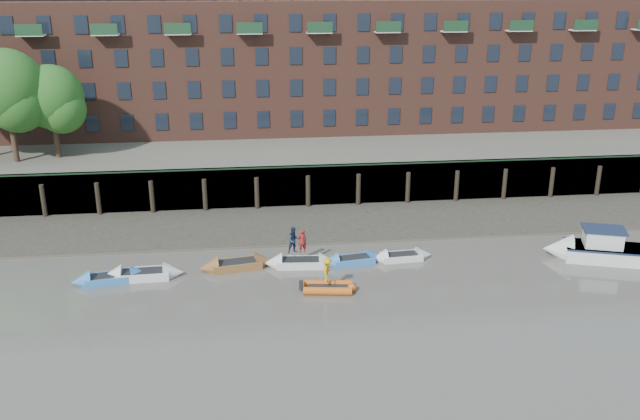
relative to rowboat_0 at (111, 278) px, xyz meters
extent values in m
plane|color=#5D5850|center=(15.11, -9.60, -0.23)|extent=(220.00, 220.00, 0.00)
cube|color=#3D382F|center=(15.11, 8.40, -0.23)|extent=(110.00, 8.00, 0.50)
cube|color=#4C4336|center=(15.11, 5.00, -0.23)|extent=(110.00, 1.60, 0.10)
cube|color=#2D2A26|center=(15.11, 12.80, 1.37)|extent=(110.00, 0.80, 3.20)
cylinder|color=black|center=(-6.89, 12.15, 1.07)|extent=(0.36, 0.36, 2.60)
cylinder|color=black|center=(-2.89, 12.15, 1.07)|extent=(0.36, 0.36, 2.60)
cylinder|color=black|center=(1.11, 12.15, 1.07)|extent=(0.36, 0.36, 2.60)
cylinder|color=black|center=(5.11, 12.15, 1.07)|extent=(0.36, 0.36, 2.60)
cylinder|color=black|center=(9.11, 12.15, 1.07)|extent=(0.36, 0.36, 2.60)
cylinder|color=black|center=(13.11, 12.15, 1.07)|extent=(0.36, 0.36, 2.60)
cylinder|color=black|center=(17.11, 12.15, 1.07)|extent=(0.36, 0.36, 2.60)
cylinder|color=black|center=(21.11, 12.15, 1.07)|extent=(0.36, 0.36, 2.60)
cylinder|color=black|center=(25.11, 12.15, 1.07)|extent=(0.36, 0.36, 2.60)
cylinder|color=black|center=(29.11, 12.15, 1.07)|extent=(0.36, 0.36, 2.60)
cylinder|color=black|center=(33.11, 12.15, 1.07)|extent=(0.36, 0.36, 2.60)
cylinder|color=black|center=(37.11, 12.15, 1.07)|extent=(0.36, 0.36, 2.60)
cube|color=#264C2D|center=(15.11, 12.50, 3.02)|extent=(110.00, 0.06, 0.10)
cube|color=#5E594D|center=(15.11, 26.40, 1.37)|extent=(110.00, 28.00, 3.20)
cube|color=brown|center=(15.11, 27.40, 8.97)|extent=(80.00, 10.00, 12.00)
cube|color=black|center=(-10.89, 22.38, 4.77)|extent=(1.10, 0.12, 1.50)
cube|color=black|center=(-7.89, 22.38, 4.77)|extent=(1.10, 0.12, 1.50)
cube|color=black|center=(-4.89, 22.38, 4.77)|extent=(1.10, 0.12, 1.50)
cube|color=black|center=(-1.89, 22.38, 4.77)|extent=(1.10, 0.12, 1.50)
cube|color=black|center=(1.11, 22.38, 4.77)|extent=(1.10, 0.12, 1.50)
cube|color=black|center=(4.11, 22.38, 4.77)|extent=(1.10, 0.12, 1.50)
cube|color=black|center=(7.11, 22.38, 4.77)|extent=(1.10, 0.12, 1.50)
cube|color=black|center=(10.11, 22.38, 4.77)|extent=(1.10, 0.12, 1.50)
cube|color=black|center=(13.11, 22.38, 4.77)|extent=(1.10, 0.12, 1.50)
cube|color=black|center=(16.11, 22.38, 4.77)|extent=(1.10, 0.12, 1.50)
cube|color=black|center=(19.11, 22.38, 4.77)|extent=(1.10, 0.12, 1.50)
cube|color=black|center=(22.11, 22.38, 4.77)|extent=(1.10, 0.12, 1.50)
cube|color=black|center=(25.11, 22.38, 4.77)|extent=(1.10, 0.12, 1.50)
cube|color=black|center=(28.11, 22.38, 4.77)|extent=(1.10, 0.12, 1.50)
cube|color=black|center=(31.11, 22.38, 4.77)|extent=(1.10, 0.12, 1.50)
cube|color=black|center=(34.11, 22.38, 4.77)|extent=(1.10, 0.12, 1.50)
cube|color=black|center=(37.11, 22.38, 4.77)|extent=(1.10, 0.12, 1.50)
cube|color=black|center=(40.11, 22.38, 4.77)|extent=(1.10, 0.12, 1.50)
cube|color=black|center=(43.11, 22.38, 4.77)|extent=(1.10, 0.12, 1.50)
cube|color=black|center=(46.11, 22.38, 4.77)|extent=(1.10, 0.12, 1.50)
cube|color=black|center=(-10.89, 22.38, 7.57)|extent=(1.10, 0.12, 1.50)
cube|color=black|center=(-7.89, 22.38, 7.57)|extent=(1.10, 0.12, 1.50)
cube|color=black|center=(-4.89, 22.38, 7.57)|extent=(1.10, 0.12, 1.50)
cube|color=black|center=(-1.89, 22.38, 7.57)|extent=(1.10, 0.12, 1.50)
cube|color=black|center=(1.11, 22.38, 7.57)|extent=(1.10, 0.12, 1.50)
cube|color=black|center=(4.11, 22.38, 7.57)|extent=(1.10, 0.12, 1.50)
cube|color=black|center=(7.11, 22.38, 7.57)|extent=(1.10, 0.12, 1.50)
cube|color=black|center=(10.11, 22.38, 7.57)|extent=(1.10, 0.12, 1.50)
cube|color=black|center=(13.11, 22.38, 7.57)|extent=(1.10, 0.12, 1.50)
cube|color=black|center=(16.11, 22.38, 7.57)|extent=(1.10, 0.12, 1.50)
cube|color=black|center=(19.11, 22.38, 7.57)|extent=(1.10, 0.12, 1.50)
cube|color=black|center=(22.11, 22.38, 7.57)|extent=(1.10, 0.12, 1.50)
cube|color=black|center=(25.11, 22.38, 7.57)|extent=(1.10, 0.12, 1.50)
cube|color=black|center=(28.11, 22.38, 7.57)|extent=(1.10, 0.12, 1.50)
cube|color=black|center=(31.11, 22.38, 7.57)|extent=(1.10, 0.12, 1.50)
cube|color=black|center=(34.11, 22.38, 7.57)|extent=(1.10, 0.12, 1.50)
cube|color=black|center=(37.11, 22.38, 7.57)|extent=(1.10, 0.12, 1.50)
cube|color=black|center=(40.11, 22.38, 7.57)|extent=(1.10, 0.12, 1.50)
cube|color=black|center=(43.11, 22.38, 7.57)|extent=(1.10, 0.12, 1.50)
cube|color=black|center=(-10.89, 22.38, 10.37)|extent=(1.10, 0.12, 1.50)
cube|color=black|center=(-7.89, 22.38, 10.37)|extent=(1.10, 0.12, 1.50)
cube|color=black|center=(-4.89, 22.38, 10.37)|extent=(1.10, 0.12, 1.50)
cube|color=black|center=(-1.89, 22.38, 10.37)|extent=(1.10, 0.12, 1.50)
cube|color=black|center=(1.11, 22.38, 10.37)|extent=(1.10, 0.12, 1.50)
cube|color=black|center=(4.11, 22.38, 10.37)|extent=(1.10, 0.12, 1.50)
cube|color=black|center=(7.11, 22.38, 10.37)|extent=(1.10, 0.12, 1.50)
cube|color=black|center=(10.11, 22.38, 10.37)|extent=(1.10, 0.12, 1.50)
cube|color=black|center=(13.11, 22.38, 10.37)|extent=(1.10, 0.12, 1.50)
cube|color=black|center=(16.11, 22.38, 10.37)|extent=(1.10, 0.12, 1.50)
cube|color=black|center=(19.11, 22.38, 10.37)|extent=(1.10, 0.12, 1.50)
cube|color=black|center=(22.11, 22.38, 10.37)|extent=(1.10, 0.12, 1.50)
cube|color=black|center=(25.11, 22.38, 10.37)|extent=(1.10, 0.12, 1.50)
cube|color=black|center=(28.11, 22.38, 10.37)|extent=(1.10, 0.12, 1.50)
cube|color=black|center=(31.11, 22.38, 10.37)|extent=(1.10, 0.12, 1.50)
cube|color=black|center=(34.11, 22.38, 10.37)|extent=(1.10, 0.12, 1.50)
cube|color=black|center=(37.11, 22.38, 10.37)|extent=(1.10, 0.12, 1.50)
cube|color=black|center=(40.11, 22.38, 10.37)|extent=(1.10, 0.12, 1.50)
cube|color=black|center=(43.11, 22.38, 10.37)|extent=(1.10, 0.12, 1.50)
cube|color=black|center=(-10.89, 22.38, 13.17)|extent=(1.10, 0.12, 1.50)
cube|color=black|center=(-7.89, 22.38, 13.17)|extent=(1.10, 0.12, 1.50)
cube|color=black|center=(-4.89, 22.38, 13.17)|extent=(1.10, 0.12, 1.50)
cube|color=black|center=(-1.89, 22.38, 13.17)|extent=(1.10, 0.12, 1.50)
cube|color=black|center=(1.11, 22.38, 13.17)|extent=(1.10, 0.12, 1.50)
cube|color=black|center=(4.11, 22.38, 13.17)|extent=(1.10, 0.12, 1.50)
cube|color=black|center=(7.11, 22.38, 13.17)|extent=(1.10, 0.12, 1.50)
cube|color=black|center=(10.11, 22.38, 13.17)|extent=(1.10, 0.12, 1.50)
cube|color=black|center=(13.11, 22.38, 13.17)|extent=(1.10, 0.12, 1.50)
cube|color=black|center=(16.11, 22.38, 13.17)|extent=(1.10, 0.12, 1.50)
cube|color=black|center=(19.11, 22.38, 13.17)|extent=(1.10, 0.12, 1.50)
cube|color=black|center=(22.11, 22.38, 13.17)|extent=(1.10, 0.12, 1.50)
cube|color=black|center=(25.11, 22.38, 13.17)|extent=(1.10, 0.12, 1.50)
cube|color=black|center=(28.11, 22.38, 13.17)|extent=(1.10, 0.12, 1.50)
cube|color=black|center=(31.11, 22.38, 13.17)|extent=(1.10, 0.12, 1.50)
cube|color=black|center=(34.11, 22.38, 13.17)|extent=(1.10, 0.12, 1.50)
cube|color=black|center=(37.11, 22.38, 13.17)|extent=(1.10, 0.12, 1.50)
cube|color=black|center=(40.11, 22.38, 13.17)|extent=(1.10, 0.12, 1.50)
cube|color=black|center=(43.11, 22.38, 13.17)|extent=(1.10, 0.12, 1.50)
cylinder|color=#3A281C|center=(-9.89, 16.90, 5.34)|extent=(0.44, 0.44, 4.75)
sphere|color=#2B6320|center=(-9.89, 16.90, 8.86)|extent=(6.08, 6.08, 6.08)
cylinder|color=#3A281C|center=(-6.89, 17.90, 4.97)|extent=(0.44, 0.44, 4.00)
sphere|color=#2B6320|center=(-6.89, 17.90, 7.93)|extent=(5.12, 5.12, 5.12)
cube|color=#3875BC|center=(0.00, 0.00, -0.01)|extent=(3.13, 1.85, 0.46)
cone|color=#3875BC|center=(1.68, 0.32, -0.01)|extent=(1.37, 1.51, 1.32)
cone|color=#3875BC|center=(-1.68, -0.32, -0.01)|extent=(1.37, 1.51, 1.32)
cube|color=black|center=(0.00, 0.00, 0.20)|extent=(2.59, 1.43, 0.06)
cube|color=silver|center=(1.85, 0.28, 0.01)|extent=(3.20, 1.53, 0.49)
cone|color=silver|center=(3.69, 0.35, 0.01)|extent=(1.28, 1.47, 1.42)
cone|color=silver|center=(0.02, 0.21, 0.01)|extent=(1.28, 1.47, 1.42)
cube|color=black|center=(1.85, 0.28, 0.24)|extent=(2.66, 1.16, 0.06)
cube|color=brown|center=(7.50, 1.10, 0.00)|extent=(3.23, 1.87, 0.48)
cone|color=brown|center=(9.25, 1.40, 0.00)|extent=(1.40, 1.55, 1.37)
cone|color=brown|center=(5.75, 0.80, 0.00)|extent=(1.40, 1.55, 1.37)
cube|color=black|center=(7.50, 1.10, 0.22)|extent=(2.67, 1.44, 0.06)
cube|color=silver|center=(11.51, 0.95, 0.00)|extent=(3.07, 1.58, 0.46)
cone|color=silver|center=(13.24, 0.81, 0.00)|extent=(1.26, 1.43, 1.34)
cone|color=silver|center=(9.78, 1.10, 0.00)|extent=(1.26, 1.43, 1.34)
cube|color=black|center=(11.51, 0.95, 0.21)|extent=(2.55, 1.21, 0.06)
cube|color=#3875BC|center=(14.88, 1.04, -0.03)|extent=(2.81, 1.61, 0.42)
cone|color=#3875BC|center=(16.41, 1.29, -0.03)|extent=(1.21, 1.35, 1.20)
cone|color=#3875BC|center=(13.35, 0.79, -0.03)|extent=(1.21, 1.35, 1.20)
cube|color=black|center=(14.88, 1.04, 0.16)|extent=(2.33, 1.24, 0.06)
cube|color=silver|center=(18.08, 1.22, -0.03)|extent=(2.67, 1.35, 0.41)
cone|color=silver|center=(19.59, 1.32, -0.03)|extent=(1.09, 1.24, 1.17)
cone|color=silver|center=(16.57, 1.11, -0.03)|extent=(1.09, 1.24, 1.17)
cube|color=black|center=(18.08, 1.22, 0.15)|extent=(2.22, 1.03, 0.06)
cylinder|color=#CE5918|center=(12.84, -2.26, 0.00)|extent=(2.84, 0.86, 0.46)
cylinder|color=#CE5918|center=(12.70, -3.23, 0.00)|extent=(2.84, 0.86, 0.46)
sphere|color=#CE5918|center=(14.15, -2.95, 0.00)|extent=(0.53, 0.53, 0.53)
cube|color=black|center=(12.77, -2.75, 0.00)|extent=(2.42, 1.12, 0.16)
cube|color=silver|center=(31.24, -0.42, 0.25)|extent=(5.73, 3.74, 0.97)
cone|color=silver|center=(28.28, 0.56, 0.25)|extent=(2.41, 2.63, 2.16)
cube|color=#19233F|center=(31.24, -0.42, 0.68)|extent=(5.74, 3.78, 0.12)
cube|color=silver|center=(30.83, -0.29, 1.28)|extent=(2.67, 2.26, 1.08)
cube|color=#19233F|center=(30.83, -0.29, 1.87)|extent=(3.04, 2.57, 0.11)
imported|color=maroon|center=(11.63, 1.02, 1.45)|extent=(0.64, 0.49, 1.56)
imported|color=#19233F|center=(11.12, 1.06, 1.51)|extent=(0.96, 0.84, 1.68)
imported|color=orange|center=(12.75, -2.71, 1.04)|extent=(0.83, 1.13, 1.55)
camera|label=1|loc=(8.17, -38.08, 17.33)|focal=38.00mm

